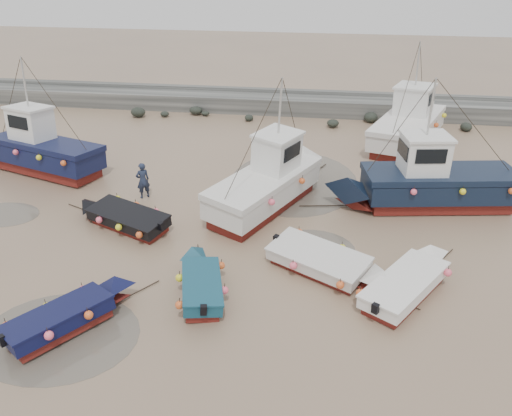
# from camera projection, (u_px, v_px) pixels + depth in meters

# --- Properties ---
(ground) EXTENTS (120.00, 120.00, 0.00)m
(ground) POSITION_uv_depth(u_px,v_px,m) (195.00, 284.00, 18.95)
(ground) COLOR #92795D
(ground) RESTS_ON ground
(seawall) EXTENTS (60.00, 4.92, 1.50)m
(seawall) POSITION_uv_depth(u_px,v_px,m) (266.00, 104.00, 37.86)
(seawall) COLOR gray
(seawall) RESTS_ON ground
(puddle_a) EXTENTS (5.34, 5.34, 0.01)m
(puddle_a) POSITION_uv_depth(u_px,v_px,m) (59.00, 335.00, 16.46)
(puddle_a) COLOR #5B5449
(puddle_a) RESTS_ON ground
(puddle_b) EXTENTS (3.63, 3.63, 0.01)m
(puddle_b) POSITION_uv_depth(u_px,v_px,m) (313.00, 249.00, 21.09)
(puddle_b) COLOR #5B5449
(puddle_b) RESTS_ON ground
(puddle_c) EXTENTS (3.45, 3.45, 0.01)m
(puddle_c) POSITION_uv_depth(u_px,v_px,m) (3.00, 214.00, 23.75)
(puddle_c) COLOR #5B5449
(puddle_c) RESTS_ON ground
(puddle_d) EXTENTS (6.88, 6.88, 0.01)m
(puddle_d) POSITION_uv_depth(u_px,v_px,m) (294.00, 180.00, 27.13)
(puddle_d) COLOR #5B5449
(puddle_d) RESTS_ON ground
(dinghy_1) EXTENTS (4.01, 4.98, 1.43)m
(dinghy_1) POSITION_uv_depth(u_px,v_px,m) (70.00, 314.00, 16.58)
(dinghy_1) COLOR maroon
(dinghy_1) RESTS_ON ground
(dinghy_2) EXTENTS (2.30, 5.11, 1.43)m
(dinghy_2) POSITION_uv_depth(u_px,v_px,m) (200.00, 280.00, 18.21)
(dinghy_2) COLOR maroon
(dinghy_2) RESTS_ON ground
(dinghy_3) EXTENTS (4.25, 5.65, 1.43)m
(dinghy_3) POSITION_uv_depth(u_px,v_px,m) (410.00, 281.00, 18.21)
(dinghy_3) COLOR maroon
(dinghy_3) RESTS_ON ground
(dinghy_4) EXTENTS (5.91, 3.30, 1.43)m
(dinghy_4) POSITION_uv_depth(u_px,v_px,m) (123.00, 215.00, 22.59)
(dinghy_4) COLOR maroon
(dinghy_4) RESTS_ON ground
(dinghy_5) EXTENTS (5.80, 3.80, 1.43)m
(dinghy_5) POSITION_uv_depth(u_px,v_px,m) (327.00, 261.00, 19.31)
(dinghy_5) COLOR maroon
(dinghy_5) RESTS_ON ground
(cabin_boat_0) EXTENTS (9.57, 4.62, 6.22)m
(cabin_boat_0) POSITION_uv_depth(u_px,v_px,m) (36.00, 149.00, 27.63)
(cabin_boat_0) COLOR maroon
(cabin_boat_0) RESTS_ON ground
(cabin_boat_1) EXTENTS (5.70, 9.45, 6.22)m
(cabin_boat_1) POSITION_uv_depth(u_px,v_px,m) (270.00, 179.00, 24.08)
(cabin_boat_1) COLOR maroon
(cabin_boat_1) RESTS_ON ground
(cabin_boat_2) EXTENTS (10.40, 3.87, 6.22)m
(cabin_boat_2) POSITION_uv_depth(u_px,v_px,m) (427.00, 181.00, 23.91)
(cabin_boat_2) COLOR maroon
(cabin_boat_2) RESTS_ON ground
(cabin_boat_3) EXTENTS (5.99, 10.18, 6.22)m
(cabin_boat_3) POSITION_uv_depth(u_px,v_px,m) (411.00, 123.00, 31.59)
(cabin_boat_3) COLOR maroon
(cabin_boat_3) RESTS_ON ground
(person) EXTENTS (0.82, 0.78, 1.88)m
(person) POSITION_uv_depth(u_px,v_px,m) (145.00, 197.00, 25.36)
(person) COLOR #1F283E
(person) RESTS_ON ground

